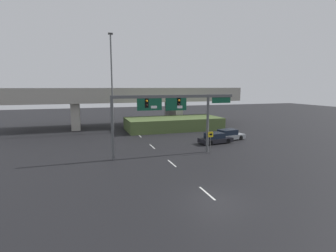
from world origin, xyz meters
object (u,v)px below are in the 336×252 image
at_px(speed_limit_sign, 210,139).
at_px(parked_sedan_mid_right, 228,135).
at_px(highway_light_pole_near, 112,82).
at_px(signal_gantry, 170,107).
at_px(parked_sedan_near_right, 215,138).

distance_m(speed_limit_sign, parked_sedan_mid_right, 8.24).
bearing_deg(highway_light_pole_near, speed_limit_sign, -62.31).
height_order(signal_gantry, speed_limit_sign, signal_gantry).
xyz_separation_m(speed_limit_sign, highway_light_pole_near, (-8.68, 16.53, 6.43)).
bearing_deg(highway_light_pole_near, parked_sedan_mid_right, -36.59).
height_order(speed_limit_sign, highway_light_pole_near, highway_light_pole_near).
xyz_separation_m(speed_limit_sign, parked_sedan_near_right, (3.00, 4.44, -0.98)).
distance_m(signal_gantry, highway_light_pole_near, 16.70).
bearing_deg(signal_gantry, parked_sedan_mid_right, 26.96).
bearing_deg(parked_sedan_mid_right, signal_gantry, -161.56).
relative_size(signal_gantry, speed_limit_sign, 5.43).
distance_m(signal_gantry, parked_sedan_mid_right, 12.27).
bearing_deg(parked_sedan_mid_right, speed_limit_sign, -143.13).
distance_m(signal_gantry, speed_limit_sign, 5.71).
bearing_deg(parked_sedan_near_right, speed_limit_sign, -131.53).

